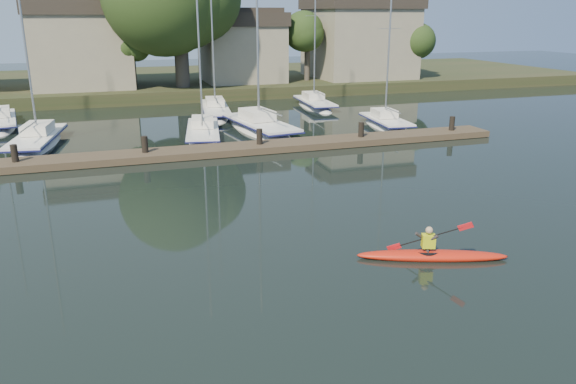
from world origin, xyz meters
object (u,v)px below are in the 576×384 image
object	(u,v)px
kayak	(432,254)
sailboat_5	(1,128)
sailboat_2	(203,140)
sailboat_7	(315,109)
sailboat_6	(216,116)
sailboat_3	(261,135)
sailboat_1	(38,149)
sailboat_4	(386,129)
dock	(204,151)

from	to	relation	value
kayak	sailboat_5	distance (m)	31.49
sailboat_2	sailboat_7	bearing A→B (deg)	49.25
sailboat_5	sailboat_7	world-z (taller)	sailboat_5
sailboat_5	sailboat_6	world-z (taller)	sailboat_6
sailboat_3	sailboat_5	distance (m)	17.41
sailboat_3	sailboat_1	bearing A→B (deg)	170.46
sailboat_1	sailboat_4	world-z (taller)	sailboat_1
sailboat_5	sailboat_7	bearing A→B (deg)	-5.69
sailboat_1	sailboat_7	world-z (taller)	sailboat_1
dock	sailboat_3	distance (m)	6.61
sailboat_5	sailboat_4	bearing A→B (deg)	-26.48
sailboat_1	sailboat_4	size ratio (longest dim) A/B	1.26
dock	sailboat_2	world-z (taller)	sailboat_2
sailboat_4	sailboat_6	distance (m)	12.76
sailboat_3	sailboat_7	bearing A→B (deg)	41.94
sailboat_1	sailboat_6	bearing A→B (deg)	40.30
dock	sailboat_2	bearing A→B (deg)	80.74
dock	sailboat_6	size ratio (longest dim) A/B	2.35
kayak	sailboat_2	distance (m)	19.98
sailboat_2	sailboat_4	size ratio (longest dim) A/B	1.26
sailboat_2	sailboat_7	size ratio (longest dim) A/B	1.13
dock	sailboat_3	world-z (taller)	sailboat_3
sailboat_1	sailboat_6	size ratio (longest dim) A/B	0.94
sailboat_4	sailboat_3	bearing A→B (deg)	178.96
dock	sailboat_2	distance (m)	4.60
sailboat_6	sailboat_4	bearing A→B (deg)	-33.38
kayak	sailboat_3	size ratio (longest dim) A/B	0.31
sailboat_3	sailboat_6	size ratio (longest dim) A/B	0.99
sailboat_5	sailboat_6	xyz separation A→B (m)	(14.42, 0.08, 0.01)
sailboat_1	sailboat_7	size ratio (longest dim) A/B	1.13
kayak	sailboat_2	world-z (taller)	sailboat_2
sailboat_5	sailboat_7	size ratio (longest dim) A/B	1.16
sailboat_1	dock	bearing A→B (deg)	-22.86
sailboat_1	sailboat_3	world-z (taller)	sailboat_3
sailboat_2	sailboat_7	distance (m)	13.38
dock	sailboat_1	world-z (taller)	sailboat_1
sailboat_6	dock	bearing A→B (deg)	-96.25
sailboat_1	sailboat_4	xyz separation A→B (m)	(21.19, -1.23, 0.01)
sailboat_2	sailboat_3	xyz separation A→B (m)	(3.69, 0.37, -0.04)
sailboat_2	sailboat_4	xyz separation A→B (m)	(11.95, -0.57, -0.01)
sailboat_1	sailboat_5	world-z (taller)	sailboat_5
kayak	sailboat_6	bearing A→B (deg)	111.88
dock	sailboat_7	world-z (taller)	sailboat_7
kayak	sailboat_4	world-z (taller)	sailboat_4
sailboat_1	sailboat_2	world-z (taller)	sailboat_2
sailboat_1	sailboat_5	xyz separation A→B (m)	(-2.84, 7.08, 0.01)
sailboat_2	sailboat_3	bearing A→B (deg)	15.97
sailboat_6	sailboat_7	distance (m)	8.09
dock	sailboat_4	bearing A→B (deg)	17.34
sailboat_6	sailboat_7	size ratio (longest dim) A/B	1.20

